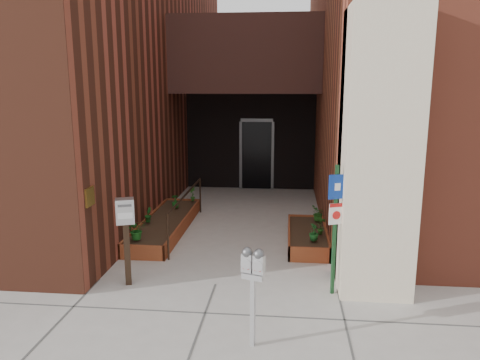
# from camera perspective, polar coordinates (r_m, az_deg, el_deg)

# --- Properties ---
(ground) EXTENTS (80.00, 80.00, 0.00)m
(ground) POSITION_cam_1_polar(r_m,az_deg,el_deg) (7.98, -3.02, -12.57)
(ground) COLOR #9E9991
(ground) RESTS_ON ground
(architecture) EXTENTS (20.00, 14.60, 10.00)m
(architecture) POSITION_cam_1_polar(r_m,az_deg,el_deg) (14.23, 0.45, 18.65)
(architecture) COLOR #602B1B
(architecture) RESTS_ON ground
(planter_left) EXTENTS (0.90, 3.60, 0.30)m
(planter_left) POSITION_cam_1_polar(r_m,az_deg,el_deg) (10.72, -9.06, -5.48)
(planter_left) COLOR brown
(planter_left) RESTS_ON ground
(planter_right) EXTENTS (0.80, 2.20, 0.30)m
(planter_right) POSITION_cam_1_polar(r_m,az_deg,el_deg) (9.91, 8.21, -6.90)
(planter_right) COLOR brown
(planter_right) RESTS_ON ground
(handrail) EXTENTS (0.04, 3.34, 0.90)m
(handrail) POSITION_cam_1_polar(r_m,az_deg,el_deg) (10.39, -6.57, -2.44)
(handrail) COLOR black
(handrail) RESTS_ON ground
(parking_meter) EXTENTS (0.30, 0.19, 1.31)m
(parking_meter) POSITION_cam_1_polar(r_m,az_deg,el_deg) (5.88, 1.59, -11.00)
(parking_meter) COLOR #B6B6B9
(parking_meter) RESTS_ON ground
(sign_post) EXTENTS (0.27, 0.12, 2.08)m
(sign_post) POSITION_cam_1_polar(r_m,az_deg,el_deg) (7.34, 11.58, -4.37)
(sign_post) COLOR #163D1E
(sign_post) RESTS_ON ground
(payment_dropbox) EXTENTS (0.35, 0.30, 1.47)m
(payment_dropbox) POSITION_cam_1_polar(r_m,az_deg,el_deg) (7.82, -13.77, -5.15)
(payment_dropbox) COLOR black
(payment_dropbox) RESTS_ON ground
(shrub_left_a) EXTENTS (0.47, 0.47, 0.39)m
(shrub_left_a) POSITION_cam_1_polar(r_m,az_deg,el_deg) (9.33, -12.47, -5.94)
(shrub_left_a) COLOR #185317
(shrub_left_a) RESTS_ON planter_left
(shrub_left_b) EXTENTS (0.20, 0.20, 0.33)m
(shrub_left_b) POSITION_cam_1_polar(r_m,az_deg,el_deg) (10.41, -11.16, -4.17)
(shrub_left_b) COLOR #164F17
(shrub_left_b) RESTS_ON planter_left
(shrub_left_c) EXTENTS (0.23, 0.23, 0.33)m
(shrub_left_c) POSITION_cam_1_polar(r_m,az_deg,el_deg) (11.47, -7.88, -2.56)
(shrub_left_c) COLOR #185619
(shrub_left_c) RESTS_ON planter_left
(shrub_left_d) EXTENTS (0.27, 0.27, 0.36)m
(shrub_left_d) POSITION_cam_1_polar(r_m,az_deg,el_deg) (12.06, -5.81, -1.71)
(shrub_left_d) COLOR #27621C
(shrub_left_d) RESTS_ON planter_left
(shrub_right_a) EXTENTS (0.24, 0.24, 0.33)m
(shrub_right_a) POSITION_cam_1_polar(r_m,az_deg,el_deg) (9.16, 8.99, -6.30)
(shrub_right_a) COLOR #17521D
(shrub_right_a) RESTS_ON planter_right
(shrub_right_b) EXTENTS (0.26, 0.26, 0.38)m
(shrub_right_b) POSITION_cam_1_polar(r_m,az_deg,el_deg) (9.54, 9.85, -5.46)
(shrub_right_b) COLOR #225C1A
(shrub_right_b) RESTS_ON planter_right
(shrub_right_c) EXTENTS (0.36, 0.36, 0.34)m
(shrub_right_c) POSITION_cam_1_polar(r_m,az_deg,el_deg) (10.43, 9.50, -4.03)
(shrub_right_c) COLOR #215F1B
(shrub_right_c) RESTS_ON planter_right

